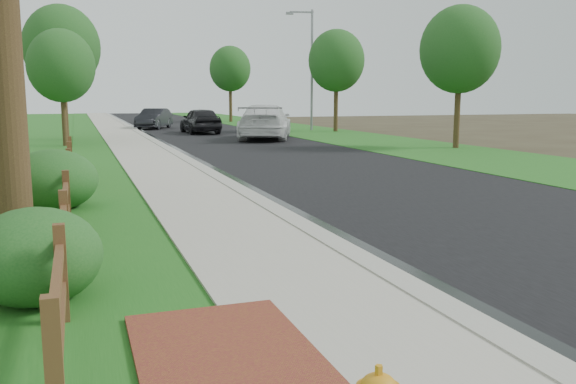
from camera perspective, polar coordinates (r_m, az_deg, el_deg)
name	(u,v)px	position (r m, az deg, el deg)	size (l,w,h in m)	color
ground	(388,301)	(7.40, 9.32, -10.03)	(120.00, 120.00, 0.00)	#32291B
road	(201,131)	(41.97, -8.17, 5.65)	(8.00, 90.00, 0.02)	black
curb	(137,132)	(41.37, -13.92, 5.50)	(0.40, 90.00, 0.12)	gray
wet_gutter	(143,132)	(41.41, -13.43, 5.47)	(0.50, 90.00, 0.00)	black
sidewalk	(117,132)	(41.28, -15.72, 5.41)	(2.20, 90.00, 0.10)	#A29F8D
grass_strip	(86,133)	(41.21, -18.37, 5.26)	(1.60, 90.00, 0.06)	#1C5618
verge_far	(296,129)	(43.81, 0.76, 5.89)	(6.00, 90.00, 0.04)	#1C5618
brick_patch	(225,356)	(5.77, -5.88, -15.03)	(1.60, 2.40, 0.11)	brown
ranch_fence	(67,188)	(12.66, -19.93, 0.38)	(0.12, 16.92, 1.10)	#4F281A
white_suv	(265,122)	(33.84, -2.15, 6.57)	(2.64, 6.50, 1.89)	silver
dark_car_mid	(200,120)	(39.50, -8.21, 6.65)	(1.93, 4.79, 1.63)	black
dark_car_far	(154,119)	(45.57, -12.42, 6.72)	(1.54, 4.43, 1.46)	black
streetlight	(310,63)	(42.32, 2.04, 11.97)	(1.86, 0.52, 8.11)	gray
boulder	(55,189)	(14.35, -21.01, 0.25)	(1.09, 0.81, 0.72)	brown
shrub_a	(35,257)	(7.62, -22.57, -5.59)	(1.51, 1.51, 1.14)	#1B4C1B
shrub_b	(53,180)	(13.67, -21.15, 1.04)	(1.85, 1.85, 1.30)	#1B4C1B
tree_near_left	(61,66)	(30.80, -20.47, 11.00)	(3.09, 3.09, 5.48)	#3A2617
tree_near_right	(460,50)	(28.95, 15.78, 12.69)	(3.55, 3.55, 6.39)	#3A2617
tree_mid_left	(61,47)	(35.14, -20.44, 12.59)	(4.00, 4.00, 7.15)	#3A2617
tree_mid_right	(336,61)	(41.01, 4.55, 12.14)	(3.70, 3.70, 6.71)	#3A2617
tree_far_right	(230,69)	(56.32, -5.44, 11.40)	(3.71, 3.71, 6.84)	#3A2617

